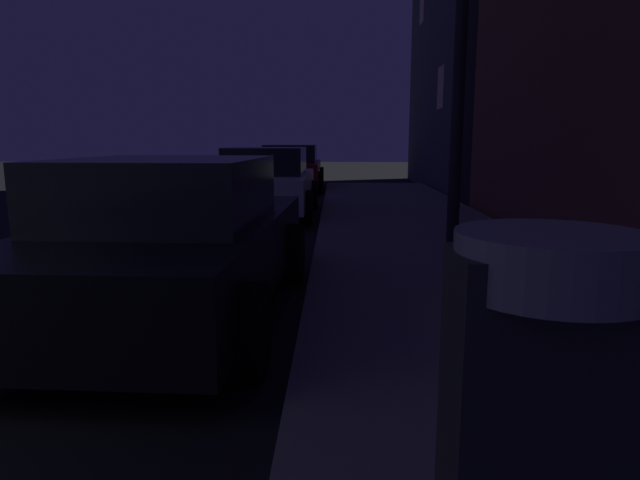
{
  "coord_description": "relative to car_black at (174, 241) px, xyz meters",
  "views": [
    {
      "loc": [
        4.28,
        -0.83,
        1.58
      ],
      "look_at": [
        4.19,
        2.29,
        1.01
      ],
      "focal_mm": 30.97,
      "sensor_mm": 36.0,
      "label": 1
    }
  ],
  "objects": [
    {
      "name": "car_black",
      "position": [
        0.0,
        0.0,
        0.0
      ],
      "size": [
        2.14,
        4.22,
        1.43
      ],
      "color": "black",
      "rests_on": "ground"
    },
    {
      "name": "car_white",
      "position": [
        0.0,
        6.76,
        0.0
      ],
      "size": [
        2.01,
        4.07,
        1.43
      ],
      "color": "silver",
      "rests_on": "ground"
    },
    {
      "name": "car_red",
      "position": [
        0.0,
        13.12,
        0.02
      ],
      "size": [
        2.08,
        4.33,
        1.43
      ],
      "color": "maroon",
      "rests_on": "ground"
    }
  ]
}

